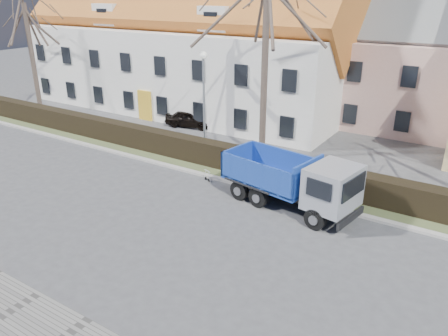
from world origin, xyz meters
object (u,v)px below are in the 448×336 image
Objects in this scene: streetlight at (204,106)px; parked_car_a at (190,119)px; dump_truck at (285,179)px; cart_frame at (205,174)px.

streetlight reaches higher than parked_car_a.
dump_truck is 4.69m from cart_frame.
parked_car_a is at bearing 134.50° from streetlight.
parked_car_a is (-6.16, 7.05, 0.28)m from cart_frame.
parked_car_a is at bearing 155.33° from dump_truck.
streetlight is at bearing -146.82° from parked_car_a.
dump_truck is at bearing -25.74° from streetlight.
parked_car_a is (-10.74, 7.44, -0.67)m from dump_truck.
streetlight is 6.50m from parked_car_a.
dump_truck is 7.43m from streetlight.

